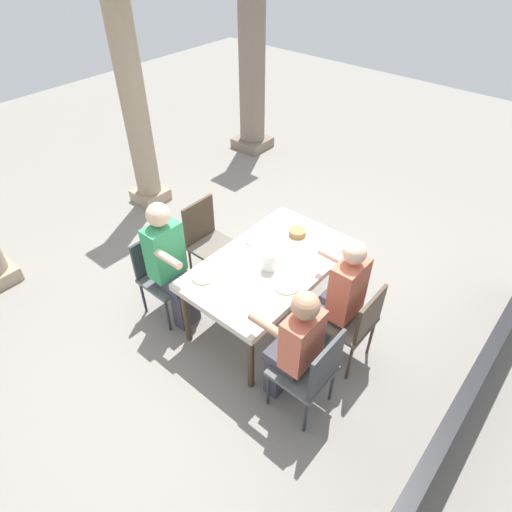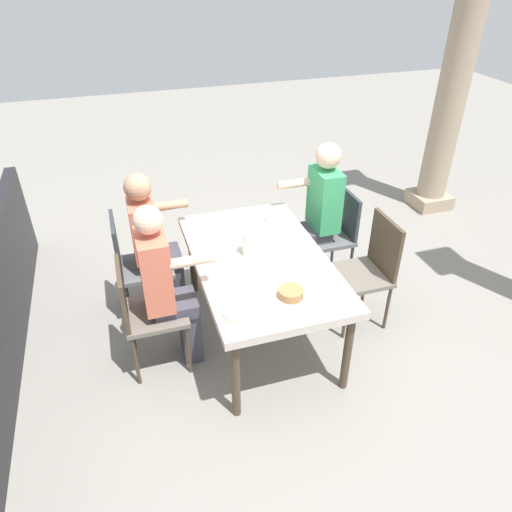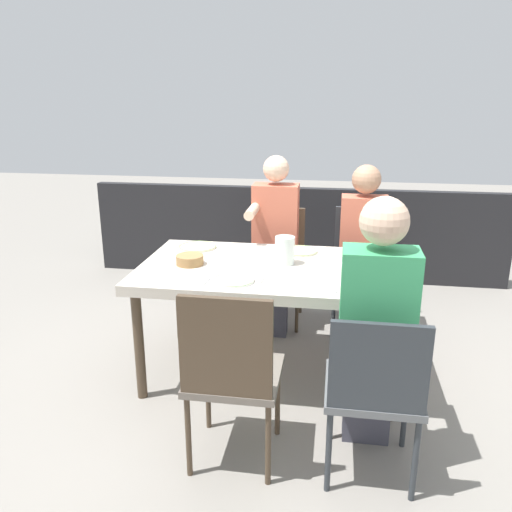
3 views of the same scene
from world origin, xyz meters
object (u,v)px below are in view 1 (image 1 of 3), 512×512
(diner_man_white, at_px, (294,345))
(plate_1, at_px, (286,285))
(stone_column_far, at_px, (252,64))
(plate_3, at_px, (330,246))
(diner_guest_third, at_px, (340,296))
(plate_2, at_px, (256,239))
(chair_west_north, at_px, (161,271))
(dining_table, at_px, (269,267))
(chair_mid_south, at_px, (354,321))
(diner_woman_green, at_px, (170,262))
(water_pitcher, at_px, (269,262))
(chair_mid_north, at_px, (208,238))
(bread_basket, at_px, (298,232))
(chair_west_south, at_px, (311,370))
(stone_column_centre, at_px, (133,96))
(plate_0, at_px, (204,277))

(diner_man_white, distance_m, plate_1, 0.60)
(diner_man_white, height_order, plate_1, diner_man_white)
(stone_column_far, distance_m, plate_3, 3.82)
(diner_guest_third, bearing_deg, plate_2, 84.35)
(chair_west_north, xyz_separation_m, plate_2, (0.76, -0.59, 0.25))
(dining_table, relative_size, chair_mid_south, 1.82)
(diner_woman_green, bearing_deg, plate_1, -67.08)
(stone_column_far, xyz_separation_m, water_pitcher, (-2.93, -2.73, -0.55))
(chair_mid_south, distance_m, water_pitcher, 0.91)
(chair_mid_north, relative_size, diner_guest_third, 0.70)
(chair_west_north, height_order, chair_mid_south, chair_mid_south)
(diner_woman_green, height_order, plate_2, diner_woman_green)
(bread_basket, bearing_deg, chair_west_south, -138.80)
(plate_2, relative_size, bread_basket, 1.38)
(plate_1, distance_m, plate_3, 0.70)
(stone_column_centre, bearing_deg, chair_west_south, -108.92)
(diner_man_white, relative_size, plate_1, 5.38)
(stone_column_centre, bearing_deg, chair_mid_south, -99.08)
(diner_guest_third, relative_size, water_pitcher, 7.61)
(plate_3, bearing_deg, dining_table, 150.92)
(diner_woman_green, xyz_separation_m, stone_column_centre, (1.23, 1.96, 0.75))
(chair_mid_north, relative_size, plate_0, 4.44)
(diner_man_white, bearing_deg, dining_table, 50.87)
(chair_west_north, xyz_separation_m, stone_column_centre, (1.23, 1.78, 0.98))
(diner_guest_third, distance_m, bread_basket, 0.89)
(dining_table, distance_m, plate_3, 0.64)
(dining_table, height_order, chair_west_south, chair_west_south)
(chair_west_north, height_order, diner_man_white, diner_man_white)
(plate_2, height_order, plate_3, same)
(diner_man_white, height_order, stone_column_centre, stone_column_centre)
(bread_basket, bearing_deg, diner_guest_third, -119.30)
(chair_mid_south, bearing_deg, plate_3, 50.82)
(chair_mid_south, height_order, water_pitcher, water_pitcher)
(stone_column_far, xyz_separation_m, plate_2, (-2.68, -2.37, -0.62))
(chair_mid_north, bearing_deg, plate_0, -136.04)
(stone_column_far, relative_size, plate_2, 11.84)
(chair_west_south, bearing_deg, water_pitcher, 59.10)
(chair_mid_south, height_order, plate_2, chair_mid_south)
(chair_mid_south, bearing_deg, stone_column_far, 52.11)
(diner_woman_green, bearing_deg, chair_mid_north, 15.82)
(diner_man_white, bearing_deg, chair_west_south, -89.04)
(stone_column_centre, relative_size, bread_basket, 17.68)
(plate_0, height_order, plate_3, same)
(dining_table, bearing_deg, chair_mid_south, -85.60)
(diner_man_white, relative_size, diner_guest_third, 0.96)
(stone_column_centre, relative_size, plate_1, 12.66)
(dining_table, height_order, plate_0, plate_0)
(chair_west_south, xyz_separation_m, plate_1, (0.43, 0.59, 0.23))
(diner_man_white, xyz_separation_m, diner_guest_third, (0.66, 0.01, 0.02))
(chair_west_south, distance_m, stone_column_centre, 3.91)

